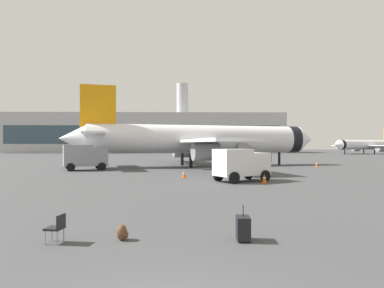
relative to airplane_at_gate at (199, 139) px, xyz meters
name	(u,v)px	position (x,y,z in m)	size (l,w,h in m)	color
airplane_at_gate	(199,139)	(0.00, 0.00, 0.00)	(35.41, 32.22, 10.50)	white
airplane_taxiing	(366,145)	(55.42, 59.44, -0.80)	(26.45, 24.31, 8.21)	white
service_truck	(85,156)	(-13.45, -6.99, -2.05)	(5.28, 3.94, 2.90)	gray
fuel_truck	(250,153)	(7.25, 1.51, -1.88)	(6.41, 5.00, 3.20)	gray
cargo_van	(241,163)	(2.51, -19.36, -2.21)	(4.82, 3.94, 2.60)	white
safety_cone_near	(184,174)	(-2.06, -16.18, -3.34)	(0.44, 0.44, 0.64)	#F2590C
safety_cone_mid	(317,164)	(15.45, -2.06, -3.29)	(0.44, 0.44, 0.75)	#F2590C
safety_cone_far	(264,179)	(4.11, -20.46, -3.32)	(0.44, 0.44, 0.68)	#F2590C
rolling_suitcase	(243,228)	(-0.27, -36.07, -3.27)	(0.43, 0.66, 1.10)	black
traveller_backpack	(122,233)	(-3.98, -35.92, -3.42)	(0.36, 0.40, 0.48)	brown
gate_chair	(57,227)	(-5.88, -36.19, -3.16)	(0.55, 0.55, 0.86)	black
terminal_building	(147,133)	(-16.07, 83.42, 3.54)	(100.40, 23.50, 26.21)	#B2B2B7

